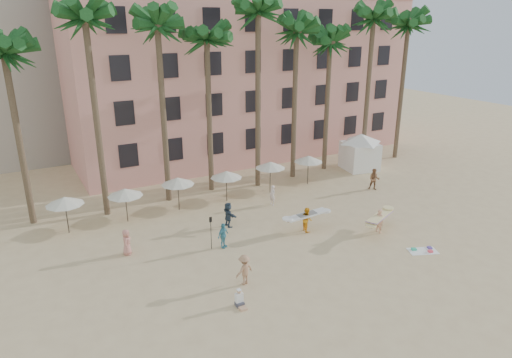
{
  "coord_description": "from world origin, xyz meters",
  "views": [
    {
      "loc": [
        -15.55,
        -18.5,
        13.8
      ],
      "look_at": [
        -1.92,
        6.0,
        4.0
      ],
      "focal_mm": 32.0,
      "sensor_mm": 36.0,
      "label": 1
    }
  ],
  "objects_px": {
    "carrier_yellow": "(380,219)",
    "carrier_white": "(307,218)",
    "pink_hotel": "(238,77)",
    "cabana": "(360,148)"
  },
  "relations": [
    {
      "from": "carrier_yellow",
      "to": "carrier_white",
      "type": "relative_size",
      "value": 1.1
    },
    {
      "from": "carrier_yellow",
      "to": "carrier_white",
      "type": "height_order",
      "value": "carrier_white"
    },
    {
      "from": "pink_hotel",
      "to": "carrier_white",
      "type": "bearing_deg",
      "value": -104.77
    },
    {
      "from": "cabana",
      "to": "carrier_yellow",
      "type": "xyz_separation_m",
      "value": [
        -8.31,
        -11.55,
        -1.09
      ]
    },
    {
      "from": "pink_hotel",
      "to": "cabana",
      "type": "bearing_deg",
      "value": -60.42
    },
    {
      "from": "cabana",
      "to": "carrier_white",
      "type": "distance_m",
      "value": 15.44
    },
    {
      "from": "carrier_yellow",
      "to": "carrier_white",
      "type": "bearing_deg",
      "value": 148.47
    },
    {
      "from": "carrier_yellow",
      "to": "cabana",
      "type": "bearing_deg",
      "value": 54.27
    },
    {
      "from": "pink_hotel",
      "to": "carrier_white",
      "type": "distance_m",
      "value": 23.03
    },
    {
      "from": "cabana",
      "to": "carrier_white",
      "type": "height_order",
      "value": "cabana"
    }
  ]
}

